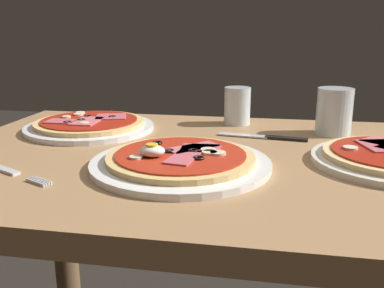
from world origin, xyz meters
name	(u,v)px	position (x,y,z in m)	size (l,w,h in m)	color
dining_table	(205,222)	(0.00, 0.00, 0.62)	(1.05, 0.71, 0.77)	#9E754C
pizza_foreground	(180,161)	(-0.03, -0.09, 0.78)	(0.31, 0.31, 0.05)	white
pizza_across_right	(90,125)	(-0.30, 0.15, 0.78)	(0.30, 0.30, 0.03)	white
water_glass_near	(334,114)	(0.26, 0.20, 0.81)	(0.08, 0.08, 0.10)	silver
water_glass_far	(237,108)	(0.04, 0.27, 0.81)	(0.06, 0.06, 0.09)	silver
fork	(14,173)	(-0.29, -0.18, 0.77)	(0.15, 0.08, 0.00)	silver
knife	(268,137)	(0.12, 0.14, 0.77)	(0.20, 0.04, 0.01)	silver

